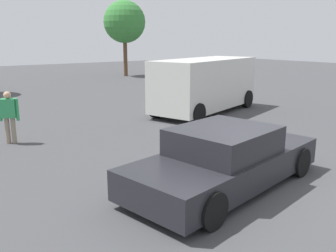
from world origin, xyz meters
TOP-DOWN VIEW (x-y plane):
  - ground_plane at (0.00, 0.00)m, footprint 80.00×80.00m
  - sedan_foreground at (-0.27, 0.27)m, footprint 4.90×2.61m
  - van_white at (4.76, 6.47)m, footprint 5.70×3.49m
  - pedestrian at (-2.98, 6.29)m, footprint 0.51×0.41m
  - tree_back_center at (9.88, 21.91)m, footprint 3.35×3.35m

SIDE VIEW (x-z plane):
  - ground_plane at x=0.00m, z-range 0.00..0.00m
  - sedan_foreground at x=-0.27m, z-range -0.05..1.22m
  - pedestrian at x=-2.98m, z-range 0.14..1.66m
  - van_white at x=4.76m, z-range 0.09..2.28m
  - tree_back_center at x=9.88m, z-range 1.30..7.31m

